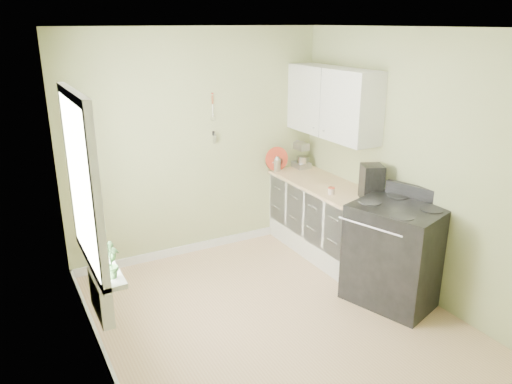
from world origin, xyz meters
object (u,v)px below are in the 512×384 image
stove (396,253)px  coffee_maker (371,183)px  kettle (277,163)px  stand_mixer (300,155)px

stove → coffee_maker: 0.81m
coffee_maker → kettle: bearing=103.6°
stove → coffee_maker: (0.12, 0.57, 0.57)m
stove → stand_mixer: stand_mixer is taller
stand_mixer → kettle: (-0.36, -0.02, -0.06)m
stove → stand_mixer: size_ratio=3.14×
stand_mixer → kettle: stand_mixer is taller
kettle → stand_mixer: bearing=2.9°
kettle → coffee_maker: coffee_maker is taller
stand_mixer → coffee_maker: coffee_maker is taller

